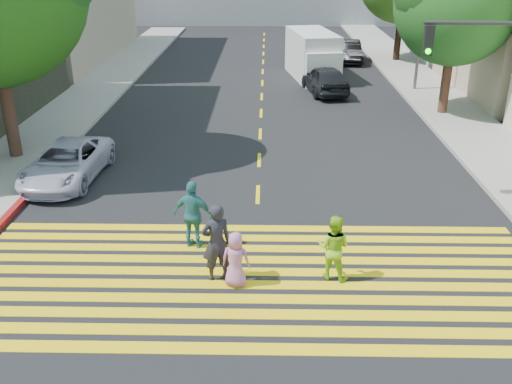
{
  "coord_description": "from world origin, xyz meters",
  "views": [
    {
      "loc": [
        0.24,
        -9.84,
        7.04
      ],
      "look_at": [
        0.0,
        3.0,
        1.4
      ],
      "focal_mm": 40.0,
      "sensor_mm": 36.0,
      "label": 1
    }
  ],
  "objects_px": {
    "pedestrian_woman": "(333,248)",
    "white_van": "(313,57)",
    "white_sedan": "(67,162)",
    "dark_car_near": "(325,79)",
    "pedestrian_extra": "(193,215)",
    "dark_car_parked": "(349,51)",
    "pedestrian_man": "(216,242)",
    "pedestrian_child": "(236,260)",
    "silver_car": "(310,45)"
  },
  "relations": [
    {
      "from": "pedestrian_child",
      "to": "white_van",
      "type": "bearing_deg",
      "value": -88.06
    },
    {
      "from": "white_sedan",
      "to": "white_van",
      "type": "distance_m",
      "value": 17.63
    },
    {
      "from": "dark_car_parked",
      "to": "silver_car",
      "type": "bearing_deg",
      "value": 131.83
    },
    {
      "from": "pedestrian_woman",
      "to": "pedestrian_extra",
      "type": "bearing_deg",
      "value": -0.94
    },
    {
      "from": "silver_car",
      "to": "dark_car_near",
      "type": "bearing_deg",
      "value": 95.34
    },
    {
      "from": "white_sedan",
      "to": "dark_car_near",
      "type": "height_order",
      "value": "dark_car_near"
    },
    {
      "from": "pedestrian_extra",
      "to": "pedestrian_child",
      "type": "bearing_deg",
      "value": 138.85
    },
    {
      "from": "pedestrian_woman",
      "to": "white_van",
      "type": "height_order",
      "value": "white_van"
    },
    {
      "from": "white_van",
      "to": "silver_car",
      "type": "bearing_deg",
      "value": 77.51
    },
    {
      "from": "white_van",
      "to": "pedestrian_man",
      "type": "bearing_deg",
      "value": -109.59
    },
    {
      "from": "pedestrian_man",
      "to": "pedestrian_child",
      "type": "xyz_separation_m",
      "value": [
        0.44,
        -0.28,
        -0.27
      ]
    },
    {
      "from": "dark_car_near",
      "to": "pedestrian_woman",
      "type": "bearing_deg",
      "value": 75.47
    },
    {
      "from": "pedestrian_extra",
      "to": "dark_car_parked",
      "type": "xyz_separation_m",
      "value": [
        7.0,
        24.44,
        -0.21
      ]
    },
    {
      "from": "dark_car_near",
      "to": "white_van",
      "type": "height_order",
      "value": "white_van"
    },
    {
      "from": "pedestrian_child",
      "to": "dark_car_parked",
      "type": "height_order",
      "value": "dark_car_parked"
    },
    {
      "from": "pedestrian_man",
      "to": "pedestrian_woman",
      "type": "distance_m",
      "value": 2.62
    },
    {
      "from": "dark_car_near",
      "to": "silver_car",
      "type": "height_order",
      "value": "dark_car_near"
    },
    {
      "from": "pedestrian_man",
      "to": "white_van",
      "type": "bearing_deg",
      "value": -120.85
    },
    {
      "from": "silver_car",
      "to": "pedestrian_woman",
      "type": "bearing_deg",
      "value": 92.52
    },
    {
      "from": "pedestrian_child",
      "to": "white_van",
      "type": "relative_size",
      "value": 0.23
    },
    {
      "from": "white_sedan",
      "to": "dark_car_near",
      "type": "bearing_deg",
      "value": 54.87
    },
    {
      "from": "pedestrian_extra",
      "to": "dark_car_near",
      "type": "xyz_separation_m",
      "value": [
        4.72,
        16.02,
        -0.17
      ]
    },
    {
      "from": "dark_car_near",
      "to": "silver_car",
      "type": "distance_m",
      "value": 11.03
    },
    {
      "from": "silver_car",
      "to": "pedestrian_man",
      "type": "bearing_deg",
      "value": 87.32
    },
    {
      "from": "silver_car",
      "to": "white_sedan",
      "type": "bearing_deg",
      "value": 73.11
    },
    {
      "from": "pedestrian_extra",
      "to": "silver_car",
      "type": "height_order",
      "value": "pedestrian_extra"
    },
    {
      "from": "dark_car_parked",
      "to": "pedestrian_child",
      "type": "bearing_deg",
      "value": -101.89
    },
    {
      "from": "pedestrian_woman",
      "to": "dark_car_parked",
      "type": "bearing_deg",
      "value": -76.32
    },
    {
      "from": "pedestrian_child",
      "to": "white_van",
      "type": "distance_m",
      "value": 21.5
    },
    {
      "from": "pedestrian_extra",
      "to": "dark_car_parked",
      "type": "relative_size",
      "value": 0.44
    },
    {
      "from": "dark_car_parked",
      "to": "pedestrian_man",
      "type": "bearing_deg",
      "value": -102.95
    },
    {
      "from": "white_sedan",
      "to": "dark_car_parked",
      "type": "distance_m",
      "value": 23.21
    },
    {
      "from": "pedestrian_child",
      "to": "silver_car",
      "type": "relative_size",
      "value": 0.3
    },
    {
      "from": "pedestrian_woman",
      "to": "silver_car",
      "type": "xyz_separation_m",
      "value": [
        1.42,
        28.44,
        -0.16
      ]
    },
    {
      "from": "pedestrian_extra",
      "to": "white_van",
      "type": "distance_m",
      "value": 19.99
    },
    {
      "from": "pedestrian_man",
      "to": "silver_car",
      "type": "height_order",
      "value": "pedestrian_man"
    },
    {
      "from": "dark_car_parked",
      "to": "white_van",
      "type": "height_order",
      "value": "white_van"
    },
    {
      "from": "white_sedan",
      "to": "dark_car_near",
      "type": "relative_size",
      "value": 1.03
    },
    {
      "from": "silver_car",
      "to": "white_van",
      "type": "relative_size",
      "value": 0.76
    },
    {
      "from": "white_van",
      "to": "dark_car_parked",
      "type": "bearing_deg",
      "value": 52.1
    },
    {
      "from": "dark_car_parked",
      "to": "pedestrian_woman",
      "type": "bearing_deg",
      "value": -97.4
    },
    {
      "from": "pedestrian_man",
      "to": "pedestrian_child",
      "type": "distance_m",
      "value": 0.59
    },
    {
      "from": "pedestrian_man",
      "to": "pedestrian_child",
      "type": "height_order",
      "value": "pedestrian_man"
    },
    {
      "from": "pedestrian_man",
      "to": "white_sedan",
      "type": "bearing_deg",
      "value": -68.64
    },
    {
      "from": "dark_car_near",
      "to": "pedestrian_man",
      "type": "bearing_deg",
      "value": 67.13
    },
    {
      "from": "pedestrian_man",
      "to": "dark_car_near",
      "type": "distance_m",
      "value": 17.95
    },
    {
      "from": "dark_car_near",
      "to": "dark_car_parked",
      "type": "relative_size",
      "value": 1.03
    },
    {
      "from": "pedestrian_man",
      "to": "dark_car_parked",
      "type": "relative_size",
      "value": 0.46
    },
    {
      "from": "dark_car_near",
      "to": "pedestrian_child",
      "type": "bearing_deg",
      "value": 68.7
    },
    {
      "from": "pedestrian_child",
      "to": "white_van",
      "type": "xyz_separation_m",
      "value": [
        3.23,
        21.25,
        0.55
      ]
    }
  ]
}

